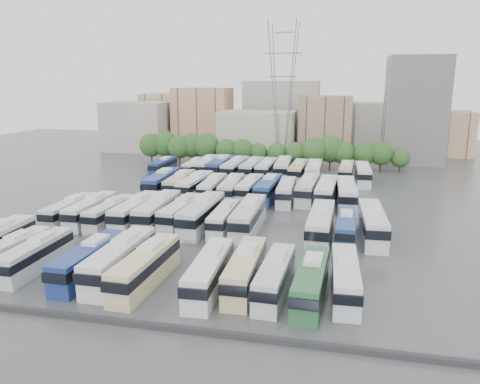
% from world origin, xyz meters
% --- Properties ---
extents(ground, '(220.00, 220.00, 0.00)m').
position_xyz_m(ground, '(0.00, 0.00, 0.00)').
color(ground, '#424447').
rests_on(ground, ground).
extents(parapet, '(56.00, 0.50, 0.50)m').
position_xyz_m(parapet, '(0.00, -33.00, 0.25)').
color(parapet, '#2D2D30').
rests_on(parapet, ground).
extents(tree_line, '(64.38, 7.72, 8.00)m').
position_xyz_m(tree_line, '(-2.97, 42.15, 4.35)').
color(tree_line, black).
rests_on(tree_line, ground).
extents(city_buildings, '(102.00, 35.00, 20.00)m').
position_xyz_m(city_buildings, '(-7.46, 71.86, 7.87)').
color(city_buildings, '#9E998E').
rests_on(city_buildings, ground).
extents(apartment_tower, '(14.00, 14.00, 26.00)m').
position_xyz_m(apartment_tower, '(34.00, 58.00, 13.00)').
color(apartment_tower, silver).
rests_on(apartment_tower, ground).
extents(electricity_pylon, '(9.00, 6.91, 33.83)m').
position_xyz_m(electricity_pylon, '(2.00, 50.00, 18.66)').
color(electricity_pylon, slate).
rests_on(electricity_pylon, ground).
extents(bus_r0_s1, '(2.98, 11.28, 3.51)m').
position_xyz_m(bus_r0_s1, '(-18.17, -23.98, 1.72)').
color(bus_r0_s1, silver).
rests_on(bus_r0_s1, ground).
extents(bus_r0_s2, '(2.59, 11.39, 3.56)m').
position_xyz_m(bus_r0_s2, '(-14.97, -24.04, 1.75)').
color(bus_r0_s2, silver).
rests_on(bus_r0_s2, ground).
extents(bus_r0_s4, '(2.86, 12.07, 3.77)m').
position_xyz_m(bus_r0_s4, '(-8.28, -24.37, 1.85)').
color(bus_r0_s4, navy).
rests_on(bus_r0_s4, ground).
extents(bus_r0_s5, '(2.99, 13.07, 4.09)m').
position_xyz_m(bus_r0_s5, '(-5.03, -23.88, 2.01)').
color(bus_r0_s5, silver).
rests_on(bus_r0_s5, ground).
extents(bus_r0_s6, '(3.06, 12.53, 3.91)m').
position_xyz_m(bus_r0_s6, '(-1.69, -24.96, 1.92)').
color(bus_r0_s6, beige).
rests_on(bus_r0_s6, ground).
extents(bus_r0_s8, '(3.19, 12.26, 3.81)m').
position_xyz_m(bus_r0_s8, '(4.95, -24.62, 1.87)').
color(bus_r0_s8, silver).
rests_on(bus_r0_s8, ground).
extents(bus_r0_s9, '(2.90, 12.09, 3.77)m').
position_xyz_m(bus_r0_s9, '(8.29, -23.27, 1.85)').
color(bus_r0_s9, beige).
rests_on(bus_r0_s9, ground).
extents(bus_r0_s10, '(2.85, 11.49, 3.58)m').
position_xyz_m(bus_r0_s10, '(11.42, -24.06, 1.76)').
color(bus_r0_s10, silver).
rests_on(bus_r0_s10, ground).
extents(bus_r0_s11, '(3.02, 11.89, 3.70)m').
position_xyz_m(bus_r0_s11, '(14.95, -24.49, 1.82)').
color(bus_r0_s11, '#2A633A').
rests_on(bus_r0_s11, ground).
extents(bus_r0_s12, '(3.01, 11.70, 3.64)m').
position_xyz_m(bus_r0_s12, '(18.09, -22.93, 1.79)').
color(bus_r0_s12, silver).
rests_on(bus_r0_s12, ground).
extents(bus_r1_s0, '(2.70, 11.53, 3.61)m').
position_xyz_m(bus_r1_s0, '(-21.32, -7.27, 1.77)').
color(bus_r1_s0, silver).
rests_on(bus_r1_s0, ground).
extents(bus_r1_s1, '(2.76, 12.06, 3.77)m').
position_xyz_m(bus_r1_s1, '(-18.25, -6.72, 1.85)').
color(bus_r1_s1, silver).
rests_on(bus_r1_s1, ground).
extents(bus_r1_s2, '(2.91, 11.46, 3.57)m').
position_xyz_m(bus_r1_s2, '(-15.02, -7.04, 1.75)').
color(bus_r1_s2, silver).
rests_on(bus_r1_s2, ground).
extents(bus_r1_s3, '(2.83, 12.71, 3.98)m').
position_xyz_m(bus_r1_s3, '(-11.44, -6.21, 1.96)').
color(bus_r1_s3, silver).
rests_on(bus_r1_s3, ground).
extents(bus_r1_s4, '(3.25, 13.19, 4.11)m').
position_xyz_m(bus_r1_s4, '(-8.36, -5.51, 2.02)').
color(bus_r1_s4, silver).
rests_on(bus_r1_s4, ground).
extents(bus_r1_s5, '(3.10, 12.15, 3.78)m').
position_xyz_m(bus_r1_s5, '(-5.03, -5.08, 1.86)').
color(bus_r1_s5, silver).
rests_on(bus_r1_s5, ground).
extents(bus_r1_s6, '(3.28, 13.66, 4.27)m').
position_xyz_m(bus_r1_s6, '(-1.65, -5.83, 2.09)').
color(bus_r1_s6, silver).
rests_on(bus_r1_s6, ground).
extents(bus_r1_s7, '(2.64, 11.22, 3.51)m').
position_xyz_m(bus_r1_s7, '(1.63, -6.02, 1.72)').
color(bus_r1_s7, silver).
rests_on(bus_r1_s7, ground).
extents(bus_r1_s8, '(3.06, 13.43, 4.20)m').
position_xyz_m(bus_r1_s8, '(5.03, -5.83, 2.06)').
color(bus_r1_s8, silver).
rests_on(bus_r1_s8, ground).
extents(bus_r1_s11, '(3.23, 13.53, 4.23)m').
position_xyz_m(bus_r1_s11, '(14.89, -7.02, 2.07)').
color(bus_r1_s11, silver).
rests_on(bus_r1_s11, ground).
extents(bus_r1_s12, '(2.66, 11.11, 3.47)m').
position_xyz_m(bus_r1_s12, '(18.10, -6.57, 1.70)').
color(bus_r1_s12, navy).
rests_on(bus_r1_s12, ground).
extents(bus_r1_s13, '(3.57, 13.52, 4.20)m').
position_xyz_m(bus_r1_s13, '(21.47, -5.01, 2.06)').
color(bus_r1_s13, silver).
rests_on(bus_r1_s13, ground).
extents(bus_r2_s2, '(3.42, 13.43, 4.18)m').
position_xyz_m(bus_r2_s2, '(-14.94, 12.40, 2.05)').
color(bus_r2_s2, navy).
rests_on(bus_r2_s2, ground).
extents(bus_r2_s3, '(3.24, 12.63, 3.93)m').
position_xyz_m(bus_r2_s3, '(-11.52, 12.60, 1.93)').
color(bus_r2_s3, '#C1B284').
rests_on(bus_r2_s3, ground).
extents(bus_r2_s4, '(3.40, 12.80, 3.98)m').
position_xyz_m(bus_r2_s4, '(-8.38, 11.88, 1.95)').
color(bus_r2_s4, silver).
rests_on(bus_r2_s4, ground).
extents(bus_r2_s5, '(3.06, 12.18, 3.79)m').
position_xyz_m(bus_r2_s5, '(-4.90, 11.09, 1.86)').
color(bus_r2_s5, silver).
rests_on(bus_r2_s5, ground).
extents(bus_r2_s6, '(3.21, 12.39, 3.85)m').
position_xyz_m(bus_r2_s6, '(-1.54, 11.29, 1.89)').
color(bus_r2_s6, silver).
rests_on(bus_r2_s6, ground).
extents(bus_r2_s7, '(3.07, 12.05, 3.75)m').
position_xyz_m(bus_r2_s7, '(1.53, 12.19, 1.84)').
color(bus_r2_s7, silver).
rests_on(bus_r2_s7, ground).
extents(bus_r2_s8, '(3.22, 12.87, 4.01)m').
position_xyz_m(bus_r2_s8, '(4.88, 11.83, 1.97)').
color(bus_r2_s8, navy).
rests_on(bus_r2_s8, ground).
extents(bus_r2_s9, '(3.01, 11.97, 3.73)m').
position_xyz_m(bus_r2_s9, '(8.09, 11.25, 1.83)').
color(bus_r2_s9, silver).
rests_on(bus_r2_s9, ground).
extents(bus_r2_s10, '(3.48, 13.27, 4.13)m').
position_xyz_m(bus_r2_s10, '(11.59, 13.10, 2.03)').
color(bus_r2_s10, silver).
rests_on(bus_r2_s10, ground).
extents(bus_r2_s11, '(3.51, 13.51, 4.20)m').
position_xyz_m(bus_r2_s11, '(14.83, 11.43, 2.06)').
color(bus_r2_s11, white).
rests_on(bus_r2_s11, ground).
extents(bus_r2_s12, '(3.60, 13.76, 4.28)m').
position_xyz_m(bus_r2_s12, '(18.11, 10.72, 2.10)').
color(bus_r2_s12, silver).
rests_on(bus_r2_s12, ground).
extents(bus_r3_s0, '(2.71, 11.13, 3.47)m').
position_xyz_m(bus_r3_s0, '(-21.65, 30.01, 1.71)').
color(bus_r3_s0, navy).
rests_on(bus_r3_s0, ground).
extents(bus_r3_s2, '(2.45, 10.92, 3.42)m').
position_xyz_m(bus_r3_s2, '(-14.65, 30.70, 1.68)').
color(bus_r3_s2, silver).
rests_on(bus_r3_s2, ground).
extents(bus_r3_s3, '(2.90, 13.15, 4.12)m').
position_xyz_m(bus_r3_s3, '(-11.56, 30.03, 2.02)').
color(bus_r3_s3, silver).
rests_on(bus_r3_s3, ground).
extents(bus_r3_s4, '(3.40, 13.68, 4.26)m').
position_xyz_m(bus_r3_s4, '(-8.34, 29.74, 2.09)').
color(bus_r3_s4, navy).
rests_on(bus_r3_s4, ground).
extents(bus_r3_s5, '(3.59, 13.56, 4.21)m').
position_xyz_m(bus_r3_s5, '(-4.97, 29.00, 2.07)').
color(bus_r3_s5, silver).
rests_on(bus_r3_s5, ground).
extents(bus_r3_s6, '(3.33, 12.93, 4.02)m').
position_xyz_m(bus_r3_s6, '(-1.54, 30.00, 1.98)').
color(bus_r3_s6, silver).
rests_on(bus_r3_s6, ground).
extents(bus_r3_s7, '(2.99, 12.63, 3.95)m').
position_xyz_m(bus_r3_s7, '(1.51, 30.22, 1.94)').
color(bus_r3_s7, silver).
rests_on(bus_r3_s7, ground).
extents(bus_r3_s8, '(3.57, 13.62, 4.24)m').
position_xyz_m(bus_r3_s8, '(4.92, 31.25, 2.08)').
color(bus_r3_s8, silver).
rests_on(bus_r3_s8, ground).
extents(bus_r3_s9, '(3.24, 12.72, 3.96)m').
position_xyz_m(bus_r3_s9, '(8.34, 29.61, 1.95)').
color(bus_r3_s9, '#CBBE8C').
rests_on(bus_r3_s9, ground).
extents(bus_r3_s10, '(3.05, 13.33, 4.17)m').
position_xyz_m(bus_r3_s10, '(11.55, 28.74, 2.05)').
color(bus_r3_s10, silver).
rests_on(bus_r3_s10, ground).
extents(bus_r3_s12, '(3.19, 12.23, 3.80)m').
position_xyz_m(bus_r3_s12, '(18.04, 31.29, 1.87)').
color(bus_r3_s12, '#CBB78B').
rests_on(bus_r3_s12, ground).
extents(bus_r3_s13, '(3.03, 12.63, 3.94)m').
position_xyz_m(bus_r3_s13, '(21.32, 29.56, 1.94)').
color(bus_r3_s13, silver).
rests_on(bus_r3_s13, ground).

